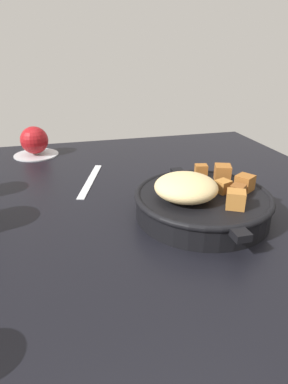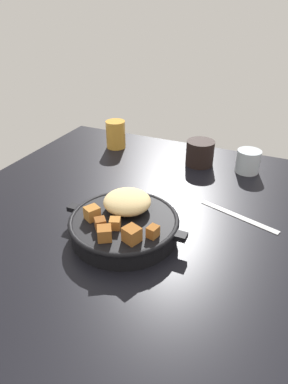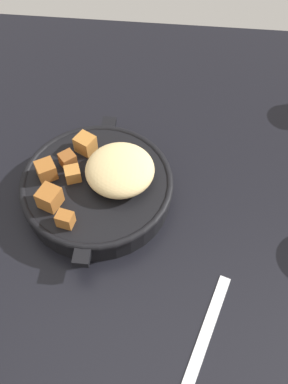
% 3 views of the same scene
% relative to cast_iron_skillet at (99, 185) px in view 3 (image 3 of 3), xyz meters
% --- Properties ---
extents(ground_plane, '(1.06, 0.96, 0.02)m').
position_rel_cast_iron_skillet_xyz_m(ground_plane, '(0.04, 0.10, -0.04)').
color(ground_plane, black).
extents(cast_iron_skillet, '(0.29, 0.24, 0.09)m').
position_rel_cast_iron_skillet_xyz_m(cast_iron_skillet, '(0.00, 0.00, 0.00)').
color(cast_iron_skillet, black).
rests_on(cast_iron_skillet, ground_plane).
extents(butter_knife, '(0.20, 0.08, 0.00)m').
position_rel_cast_iron_skillet_xyz_m(butter_knife, '(0.22, 0.17, -0.03)').
color(butter_knife, silver).
rests_on(butter_knife, ground_plane).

